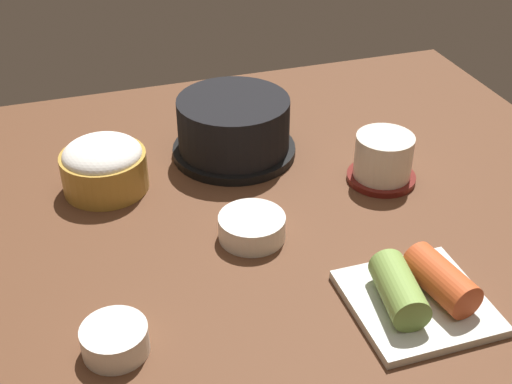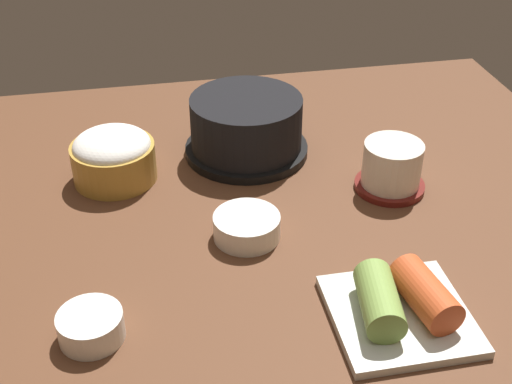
% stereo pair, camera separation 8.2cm
% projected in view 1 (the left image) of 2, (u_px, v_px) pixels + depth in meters
% --- Properties ---
extents(dining_table, '(1.00, 0.76, 0.02)m').
position_uv_depth(dining_table, '(236.00, 213.00, 0.86)').
color(dining_table, '#56331E').
rests_on(dining_table, ground).
extents(stone_pot, '(0.17, 0.17, 0.08)m').
position_uv_depth(stone_pot, '(234.00, 127.00, 0.93)').
color(stone_pot, black).
rests_on(stone_pot, dining_table).
extents(rice_bowl, '(0.11, 0.11, 0.07)m').
position_uv_depth(rice_bowl, '(104.00, 165.00, 0.87)').
color(rice_bowl, '#B78C38').
rests_on(rice_bowl, dining_table).
extents(tea_cup_with_saucer, '(0.09, 0.09, 0.07)m').
position_uv_depth(tea_cup_with_saucer, '(384.00, 159.00, 0.88)').
color(tea_cup_with_saucer, maroon).
rests_on(tea_cup_with_saucer, dining_table).
extents(banchan_cup_center, '(0.08, 0.08, 0.03)m').
position_uv_depth(banchan_cup_center, '(249.00, 227.00, 0.79)').
color(banchan_cup_center, white).
rests_on(banchan_cup_center, dining_table).
extents(kimchi_plate, '(0.14, 0.14, 0.05)m').
position_uv_depth(kimchi_plate, '(419.00, 292.00, 0.69)').
color(kimchi_plate, silver).
rests_on(kimchi_plate, dining_table).
extents(side_bowl_near, '(0.06, 0.06, 0.03)m').
position_uv_depth(side_bowl_near, '(115.00, 339.00, 0.64)').
color(side_bowl_near, white).
rests_on(side_bowl_near, dining_table).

